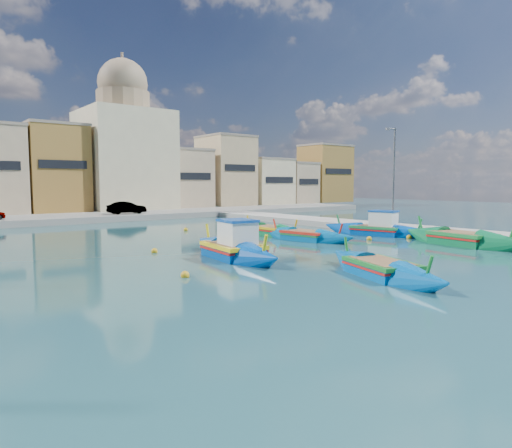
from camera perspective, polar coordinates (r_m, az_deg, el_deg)
name	(u,v)px	position (r m, az deg, el deg)	size (l,w,h in m)	color
ground	(269,271)	(20.02, 1.67, -5.85)	(160.00, 160.00, 0.00)	#123238
east_quay	(472,236)	(34.32, 25.38, -1.32)	(4.00, 70.00, 0.50)	gray
north_quay	(61,219)	(48.85, -23.22, 0.61)	(80.00, 8.00, 0.60)	gray
north_townhouses	(100,173)	(57.76, -18.88, 6.05)	(83.20, 7.87, 10.19)	tan
church_block	(124,146)	(59.70, -16.13, 9.37)	(10.00, 10.00, 19.10)	beige
quay_street_lamp	(393,176)	(36.72, 16.78, 5.74)	(1.18, 0.16, 8.00)	#595B60
parked_cars	(5,213)	(46.26, -28.83, 1.26)	(24.94, 2.40, 1.28)	#4C1919
luzzu_turquoise_cabin	(377,230)	(34.65, 14.92, -0.78)	(3.98, 8.97, 2.82)	#0046AB
luzzu_blue_cabin	(234,251)	(23.36, -2.83, -3.34)	(3.20, 8.82, 3.05)	#0043A2
luzzu_cyan_mid	(306,237)	(30.72, 6.23, -1.58)	(2.98, 7.78, 2.24)	#005DA0
luzzu_green	(271,232)	(33.58, 1.83, -0.96)	(2.19, 7.26, 2.26)	#0B743D
luzzu_blue_south	(382,270)	(19.51, 15.42, -5.61)	(4.32, 8.10, 2.29)	#005AAD
luzzu_cyan_south	(462,240)	(30.94, 24.31, -1.85)	(3.34, 9.03, 2.74)	#0A6D3B
mooring_buoys	(240,247)	(26.79, -1.95, -2.88)	(24.63, 19.49, 0.36)	gold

